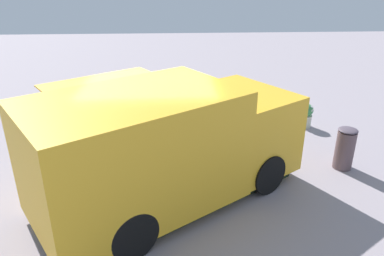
{
  "coord_description": "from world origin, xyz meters",
  "views": [
    {
      "loc": [
        0.47,
        -7.13,
        4.4
      ],
      "look_at": [
        0.9,
        0.93,
        0.86
      ],
      "focal_mm": 34.48,
      "sensor_mm": 36.0,
      "label": 1
    }
  ],
  "objects_px": {
    "planter_flowering_near": "(305,115)",
    "trash_bin": "(345,148)",
    "food_truck": "(167,149)",
    "plaza_bench": "(97,113)",
    "planter_flowering_far": "(22,130)"
  },
  "relations": [
    {
      "from": "planter_flowering_near",
      "to": "food_truck",
      "type": "bearing_deg",
      "value": -138.73
    },
    {
      "from": "food_truck",
      "to": "plaza_bench",
      "type": "bearing_deg",
      "value": 118.13
    },
    {
      "from": "planter_flowering_near",
      "to": "plaza_bench",
      "type": "distance_m",
      "value": 6.25
    },
    {
      "from": "trash_bin",
      "to": "planter_flowering_near",
      "type": "bearing_deg",
      "value": 92.03
    },
    {
      "from": "food_truck",
      "to": "planter_flowering_near",
      "type": "height_order",
      "value": "food_truck"
    },
    {
      "from": "planter_flowering_far",
      "to": "trash_bin",
      "type": "distance_m",
      "value": 8.27
    },
    {
      "from": "plaza_bench",
      "to": "trash_bin",
      "type": "distance_m",
      "value": 6.99
    },
    {
      "from": "food_truck",
      "to": "plaza_bench",
      "type": "distance_m",
      "value": 4.69
    },
    {
      "from": "food_truck",
      "to": "planter_flowering_far",
      "type": "height_order",
      "value": "food_truck"
    },
    {
      "from": "food_truck",
      "to": "planter_flowering_near",
      "type": "distance_m",
      "value": 5.43
    },
    {
      "from": "food_truck",
      "to": "trash_bin",
      "type": "distance_m",
      "value": 4.31
    },
    {
      "from": "planter_flowering_far",
      "to": "plaza_bench",
      "type": "height_order",
      "value": "planter_flowering_far"
    },
    {
      "from": "planter_flowering_near",
      "to": "trash_bin",
      "type": "height_order",
      "value": "trash_bin"
    },
    {
      "from": "planter_flowering_near",
      "to": "trash_bin",
      "type": "distance_m",
      "value": 2.48
    },
    {
      "from": "trash_bin",
      "to": "planter_flowering_far",
      "type": "bearing_deg",
      "value": 167.59
    }
  ]
}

